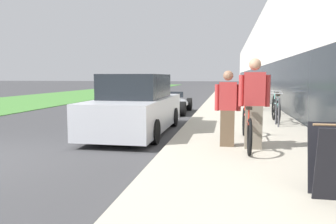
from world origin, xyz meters
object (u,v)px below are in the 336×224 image
(cruiser_bike_nearest, at_px, (276,110))
(cruiser_bike_farthest, at_px, (261,100))
(bike_rack_hoop, at_px, (278,109))
(sandwich_board_sign, at_px, (336,161))
(tandem_bicycle, at_px, (246,127))
(vintage_roadster_curbside, at_px, (168,104))
(parked_sedan_curbside, at_px, (137,107))
(cruiser_bike_middle, at_px, (276,104))
(person_rider, at_px, (254,104))
(person_bystander, at_px, (228,108))

(cruiser_bike_nearest, distance_m, cruiser_bike_farthest, 4.37)
(bike_rack_hoop, xyz_separation_m, sandwich_board_sign, (-0.17, -5.95, -0.06))
(tandem_bicycle, height_order, vintage_roadster_curbside, tandem_bicycle)
(tandem_bicycle, relative_size, parked_sedan_curbside, 0.58)
(cruiser_bike_nearest, bearing_deg, sandwich_board_sign, -92.03)
(vintage_roadster_curbside, bearing_deg, sandwich_board_sign, -69.01)
(bike_rack_hoop, xyz_separation_m, cruiser_bike_farthest, (0.00, 5.21, -0.10))
(parked_sedan_curbside, bearing_deg, cruiser_bike_middle, 44.64)
(cruiser_bike_nearest, distance_m, sandwich_board_sign, 6.80)
(person_rider, height_order, cruiser_bike_farthest, person_rider)
(person_rider, distance_m, bike_rack_hoop, 3.47)
(person_rider, bearing_deg, sandwich_board_sign, -73.74)
(bike_rack_hoop, distance_m, cruiser_bike_middle, 3.20)
(cruiser_bike_middle, distance_m, cruiser_bike_farthest, 2.07)
(bike_rack_hoop, height_order, cruiser_bike_middle, cruiser_bike_middle)
(tandem_bicycle, xyz_separation_m, bike_rack_hoop, (1.05, 2.95, 0.14))
(person_rider, xyz_separation_m, person_bystander, (-0.52, 0.13, -0.12))
(sandwich_board_sign, bearing_deg, vintage_roadster_curbside, 110.99)
(person_rider, distance_m, sandwich_board_sign, 2.78)
(person_rider, xyz_separation_m, cruiser_bike_nearest, (1.01, 4.16, -0.53))
(person_bystander, xyz_separation_m, cruiser_bike_farthest, (1.46, 8.39, -0.38))
(tandem_bicycle, relative_size, bike_rack_hoop, 3.30)
(cruiser_bike_farthest, distance_m, parked_sedan_curbside, 7.51)
(cruiser_bike_nearest, distance_m, cruiser_bike_middle, 2.35)
(person_bystander, relative_size, vintage_roadster_curbside, 0.40)
(person_bystander, bearing_deg, tandem_bicycle, 29.33)
(person_rider, relative_size, cruiser_bike_nearest, 1.08)
(bike_rack_hoop, bearing_deg, tandem_bicycle, -109.62)
(person_bystander, height_order, bike_rack_hoop, person_bystander)
(person_rider, distance_m, person_bystander, 0.55)
(person_bystander, bearing_deg, vintage_roadster_curbside, 109.44)
(person_bystander, height_order, cruiser_bike_nearest, person_bystander)
(tandem_bicycle, bearing_deg, sandwich_board_sign, -73.59)
(tandem_bicycle, distance_m, cruiser_bike_nearest, 3.96)
(person_rider, relative_size, cruiser_bike_middle, 1.07)
(cruiser_bike_middle, xyz_separation_m, vintage_roadster_curbside, (-4.44, 1.01, -0.13))
(tandem_bicycle, bearing_deg, cruiser_bike_nearest, 73.50)
(cruiser_bike_farthest, bearing_deg, bike_rack_hoop, -90.01)
(person_bystander, bearing_deg, bike_rack_hoop, 65.37)
(bike_rack_hoop, xyz_separation_m, cruiser_bike_middle, (0.38, 3.18, -0.14))
(sandwich_board_sign, height_order, parked_sedan_curbside, parked_sedan_curbside)
(person_rider, height_order, bike_rack_hoop, person_rider)
(tandem_bicycle, xyz_separation_m, parked_sedan_curbside, (-2.95, 1.80, 0.23))
(tandem_bicycle, distance_m, bike_rack_hoop, 3.14)
(bike_rack_hoop, bearing_deg, cruiser_bike_farthest, 89.99)
(cruiser_bike_farthest, height_order, parked_sedan_curbside, parked_sedan_curbside)
(person_rider, bearing_deg, cruiser_bike_farthest, 83.71)
(cruiser_bike_nearest, relative_size, sandwich_board_sign, 1.87)
(cruiser_bike_middle, height_order, cruiser_bike_farthest, cruiser_bike_farthest)
(person_bystander, bearing_deg, sandwich_board_sign, -65.05)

